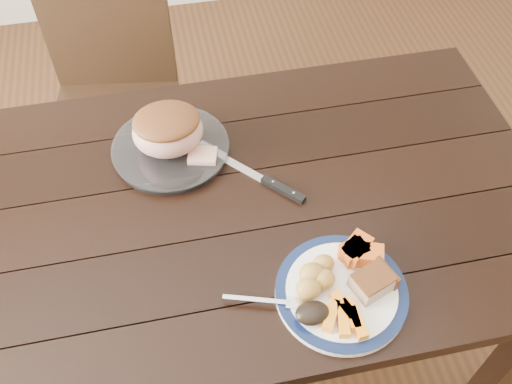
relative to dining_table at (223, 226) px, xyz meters
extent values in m
plane|color=#472B16|center=(0.00, 0.00, -0.66)|extent=(4.00, 4.00, 0.00)
cube|color=black|center=(0.00, 0.00, 0.07)|extent=(1.60, 0.90, 0.04)
cube|color=black|center=(0.72, 0.37, -0.30)|extent=(0.07, 0.07, 0.71)
cube|color=black|center=(-0.28, 0.65, -0.21)|extent=(0.48, 0.48, 0.04)
cube|color=black|center=(-0.25, 0.85, 0.04)|extent=(0.42, 0.10, 0.46)
cube|color=black|center=(-0.07, 0.80, -0.44)|extent=(0.04, 0.04, 0.43)
cube|color=black|center=(-0.12, 0.45, -0.44)|extent=(0.04, 0.04, 0.43)
cube|color=black|center=(-0.43, 0.85, -0.44)|extent=(0.04, 0.04, 0.43)
cube|color=black|center=(-0.48, 0.50, -0.44)|extent=(0.04, 0.04, 0.43)
cylinder|color=white|center=(0.21, -0.29, 0.10)|extent=(0.28, 0.28, 0.02)
torus|color=#0A1636|center=(0.21, -0.29, 0.11)|extent=(0.28, 0.28, 0.02)
cylinder|color=white|center=(-0.10, 0.19, 0.10)|extent=(0.29, 0.29, 0.02)
cube|color=tan|center=(0.27, -0.30, 0.13)|extent=(0.10, 0.09, 0.04)
ellipsoid|color=gold|center=(0.19, -0.23, 0.13)|extent=(0.04, 0.04, 0.04)
ellipsoid|color=gold|center=(0.15, -0.25, 0.14)|extent=(0.06, 0.05, 0.05)
ellipsoid|color=gold|center=(0.17, -0.27, 0.13)|extent=(0.05, 0.04, 0.04)
ellipsoid|color=gold|center=(0.18, -0.23, 0.13)|extent=(0.05, 0.04, 0.04)
ellipsoid|color=gold|center=(0.14, -0.28, 0.14)|extent=(0.05, 0.05, 0.05)
cube|color=orange|center=(0.19, -0.36, 0.12)|extent=(0.04, 0.07, 0.02)
cube|color=orange|center=(0.21, -0.37, 0.12)|extent=(0.03, 0.07, 0.02)
cube|color=orange|center=(0.20, -0.33, 0.12)|extent=(0.04, 0.07, 0.02)
cube|color=orange|center=(0.17, -0.35, 0.12)|extent=(0.05, 0.07, 0.02)
cube|color=orange|center=(0.21, -0.35, 0.12)|extent=(0.02, 0.07, 0.02)
cube|color=orange|center=(0.26, -0.22, 0.13)|extent=(0.06, 0.06, 0.04)
cube|color=orange|center=(0.27, -0.20, 0.13)|extent=(0.07, 0.07, 0.04)
cube|color=orange|center=(0.26, -0.22, 0.13)|extent=(0.07, 0.07, 0.04)
cube|color=orange|center=(0.29, -0.23, 0.13)|extent=(0.07, 0.06, 0.04)
ellipsoid|color=black|center=(0.13, -0.34, 0.13)|extent=(0.07, 0.05, 0.03)
cube|color=silver|center=(0.03, -0.28, 0.11)|extent=(0.14, 0.05, 0.00)
cube|color=silver|center=(0.11, -0.30, 0.11)|extent=(0.05, 0.04, 0.00)
ellipsoid|color=tan|center=(-0.10, 0.19, 0.17)|extent=(0.18, 0.15, 0.12)
cube|color=tan|center=(-0.02, 0.14, 0.12)|extent=(0.08, 0.07, 0.02)
cube|color=silver|center=(0.04, 0.13, 0.09)|extent=(0.15, 0.16, 0.00)
cube|color=black|center=(0.15, 0.01, 0.10)|extent=(0.10, 0.10, 0.01)
camera|label=1|loc=(-0.09, -0.83, 1.18)|focal=40.00mm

